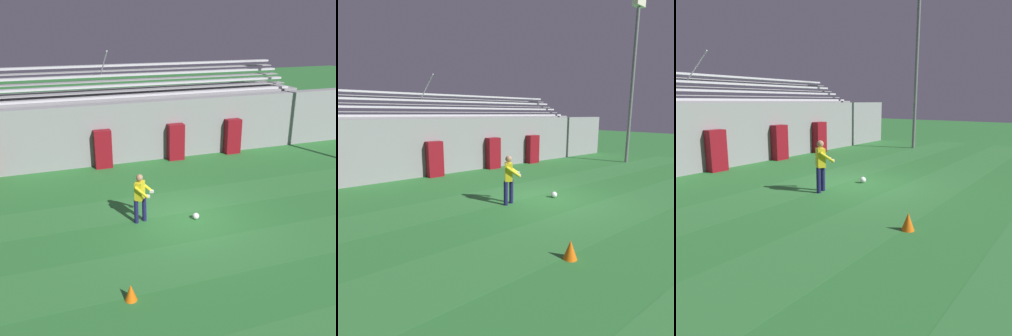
# 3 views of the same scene
# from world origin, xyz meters

# --- Properties ---
(ground_plane) EXTENTS (80.00, 80.00, 0.00)m
(ground_plane) POSITION_xyz_m (0.00, 0.00, 0.00)
(ground_plane) COLOR #2D7533
(turf_stripe_mid) EXTENTS (28.00, 1.86, 0.01)m
(turf_stripe_mid) POSITION_xyz_m (0.00, -2.29, 0.00)
(turf_stripe_mid) COLOR #337A38
(turf_stripe_mid) RESTS_ON ground
(turf_stripe_far) EXTENTS (28.00, 1.86, 0.01)m
(turf_stripe_far) POSITION_xyz_m (0.00, 1.42, 0.00)
(turf_stripe_far) COLOR #337A38
(turf_stripe_far) RESTS_ON ground
(back_wall) EXTENTS (24.00, 0.60, 2.80)m
(back_wall) POSITION_xyz_m (0.00, 6.50, 1.40)
(back_wall) COLOR gray
(back_wall) RESTS_ON ground
(padding_pillar_gate_left) EXTENTS (0.76, 0.44, 1.73)m
(padding_pillar_gate_left) POSITION_xyz_m (-1.74, 5.95, 0.86)
(padding_pillar_gate_left) COLOR maroon
(padding_pillar_gate_left) RESTS_ON ground
(padding_pillar_gate_right) EXTENTS (0.76, 0.44, 1.73)m
(padding_pillar_gate_right) POSITION_xyz_m (1.74, 5.95, 0.86)
(padding_pillar_gate_right) COLOR maroon
(padding_pillar_gate_right) RESTS_ON ground
(padding_pillar_far_right) EXTENTS (0.76, 0.44, 1.73)m
(padding_pillar_far_right) POSITION_xyz_m (4.75, 5.95, 0.86)
(padding_pillar_far_right) COLOR maroon
(padding_pillar_far_right) RESTS_ON ground
(bleacher_stand) EXTENTS (18.00, 3.35, 5.03)m
(bleacher_stand) POSITION_xyz_m (-0.00, 8.49, 1.50)
(bleacher_stand) COLOR gray
(bleacher_stand) RESTS_ON ground
(floodlight_pole) EXTENTS (0.90, 0.36, 9.56)m
(floodlight_pole) POSITION_xyz_m (9.61, 2.44, 5.90)
(floodlight_pole) COLOR slate
(floodlight_pole) RESTS_ON ground
(goalkeeper) EXTENTS (0.72, 0.74, 1.67)m
(goalkeeper) POSITION_xyz_m (-1.54, 0.37, 0.95)
(goalkeeper) COLOR #19194C
(goalkeeper) RESTS_ON ground
(soccer_ball) EXTENTS (0.22, 0.22, 0.22)m
(soccer_ball) POSITION_xyz_m (0.24, -0.05, 0.11)
(soccer_ball) COLOR white
(soccer_ball) RESTS_ON ground
(traffic_cone) EXTENTS (0.30, 0.30, 0.42)m
(traffic_cone) POSITION_xyz_m (-2.81, -3.32, 0.21)
(traffic_cone) COLOR orange
(traffic_cone) RESTS_ON ground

